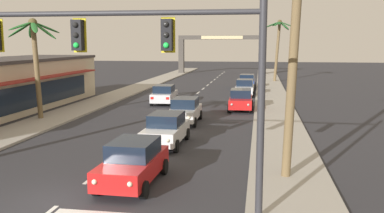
{
  "coord_description": "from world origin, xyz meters",
  "views": [
    {
      "loc": [
        6.55,
        -12.7,
        5.36
      ],
      "look_at": [
        3.24,
        8.0,
        2.2
      ],
      "focal_mm": 39.64,
      "sensor_mm": 36.0,
      "label": 1
    }
  ],
  "objects_px": {
    "traffic_signal_mast": "(134,53)",
    "palm_right_nearest": "(297,3)",
    "sedan_fifth_in_queue": "(185,110)",
    "sedan_oncoming_far": "(164,94)",
    "palm_left_second": "(35,48)",
    "town_gateway_arch": "(222,49)",
    "sedan_parked_nearest_kerb": "(241,100)",
    "sedan_parked_far_kerb": "(247,81)",
    "palm_right_farthest": "(278,38)",
    "sedan_parked_mid_kerb": "(245,87)",
    "sedan_lead_at_stop_bar": "(133,162)",
    "sedan_third_in_queue": "(166,129)"
  },
  "relations": [
    {
      "from": "traffic_signal_mast",
      "to": "palm_right_nearest",
      "type": "height_order",
      "value": "palm_right_nearest"
    },
    {
      "from": "sedan_fifth_in_queue",
      "to": "sedan_oncoming_far",
      "type": "distance_m",
      "value": 9.13
    },
    {
      "from": "palm_left_second",
      "to": "town_gateway_arch",
      "type": "height_order",
      "value": "palm_left_second"
    },
    {
      "from": "sedan_parked_nearest_kerb",
      "to": "sedan_parked_far_kerb",
      "type": "bearing_deg",
      "value": 90.05
    },
    {
      "from": "traffic_signal_mast",
      "to": "palm_right_farthest",
      "type": "xyz_separation_m",
      "value": [
        6.08,
        47.14,
        1.0
      ]
    },
    {
      "from": "sedan_parked_mid_kerb",
      "to": "palm_right_nearest",
      "type": "xyz_separation_m",
      "value": [
        2.79,
        -26.71,
        5.96
      ]
    },
    {
      "from": "sedan_parked_far_kerb",
      "to": "palm_right_nearest",
      "type": "xyz_separation_m",
      "value": [
        2.78,
        -33.67,
        5.96
      ]
    },
    {
      "from": "palm_right_nearest",
      "to": "sedan_lead_at_stop_bar",
      "type": "bearing_deg",
      "value": -166.31
    },
    {
      "from": "traffic_signal_mast",
      "to": "palm_right_farthest",
      "type": "bearing_deg",
      "value": 82.65
    },
    {
      "from": "sedan_parked_nearest_kerb",
      "to": "town_gateway_arch",
      "type": "xyz_separation_m",
      "value": [
        -5.1,
        39.74,
        3.47
      ]
    },
    {
      "from": "sedan_parked_nearest_kerb",
      "to": "sedan_parked_mid_kerb",
      "type": "distance_m",
      "value": 9.42
    },
    {
      "from": "sedan_lead_at_stop_bar",
      "to": "sedan_parked_nearest_kerb",
      "type": "height_order",
      "value": "same"
    },
    {
      "from": "sedan_parked_mid_kerb",
      "to": "sedan_parked_far_kerb",
      "type": "bearing_deg",
      "value": 89.89
    },
    {
      "from": "palm_right_farthest",
      "to": "sedan_third_in_queue",
      "type": "bearing_deg",
      "value": -100.72
    },
    {
      "from": "sedan_oncoming_far",
      "to": "palm_right_nearest",
      "type": "distance_m",
      "value": 22.74
    },
    {
      "from": "sedan_third_in_queue",
      "to": "sedan_fifth_in_queue",
      "type": "xyz_separation_m",
      "value": [
        -0.11,
        6.35,
        0.0
      ]
    },
    {
      "from": "sedan_third_in_queue",
      "to": "sedan_parked_mid_kerb",
      "type": "height_order",
      "value": "same"
    },
    {
      "from": "sedan_parked_mid_kerb",
      "to": "palm_left_second",
      "type": "bearing_deg",
      "value": -130.6
    },
    {
      "from": "sedan_parked_nearest_kerb",
      "to": "palm_right_farthest",
      "type": "relative_size",
      "value": 0.53
    },
    {
      "from": "sedan_fifth_in_queue",
      "to": "palm_left_second",
      "type": "relative_size",
      "value": 0.64
    },
    {
      "from": "sedan_parked_mid_kerb",
      "to": "sedan_parked_far_kerb",
      "type": "xyz_separation_m",
      "value": [
        0.01,
        6.96,
        0.0
      ]
    },
    {
      "from": "sedan_fifth_in_queue",
      "to": "town_gateway_arch",
      "type": "bearing_deg",
      "value": 92.03
    },
    {
      "from": "sedan_fifth_in_queue",
      "to": "sedan_parked_mid_kerb",
      "type": "height_order",
      "value": "same"
    },
    {
      "from": "sedan_parked_far_kerb",
      "to": "palm_right_farthest",
      "type": "xyz_separation_m",
      "value": [
        3.83,
        9.18,
        5.19
      ]
    },
    {
      "from": "palm_left_second",
      "to": "palm_right_nearest",
      "type": "distance_m",
      "value": 19.78
    },
    {
      "from": "traffic_signal_mast",
      "to": "sedan_parked_far_kerb",
      "type": "bearing_deg",
      "value": 86.6
    },
    {
      "from": "sedan_lead_at_stop_bar",
      "to": "sedan_oncoming_far",
      "type": "distance_m",
      "value": 21.49
    },
    {
      "from": "sedan_fifth_in_queue",
      "to": "sedan_parked_far_kerb",
      "type": "relative_size",
      "value": 1.0
    },
    {
      "from": "sedan_fifth_in_queue",
      "to": "sedan_parked_far_kerb",
      "type": "distance_m",
      "value": 22.69
    },
    {
      "from": "sedan_third_in_queue",
      "to": "traffic_signal_mast",
      "type": "bearing_deg",
      "value": -83.14
    },
    {
      "from": "sedan_oncoming_far",
      "to": "palm_right_farthest",
      "type": "height_order",
      "value": "palm_right_farthest"
    },
    {
      "from": "sedan_fifth_in_queue",
      "to": "palm_right_farthest",
      "type": "bearing_deg",
      "value": 77.01
    },
    {
      "from": "sedan_fifth_in_queue",
      "to": "sedan_parked_far_kerb",
      "type": "xyz_separation_m",
      "value": [
        3.47,
        22.43,
        0.0
      ]
    },
    {
      "from": "sedan_fifth_in_queue",
      "to": "palm_left_second",
      "type": "distance_m",
      "value": 11.14
    },
    {
      "from": "sedan_parked_nearest_kerb",
      "to": "town_gateway_arch",
      "type": "relative_size",
      "value": 0.3
    },
    {
      "from": "traffic_signal_mast",
      "to": "palm_left_second",
      "type": "relative_size",
      "value": 1.59
    },
    {
      "from": "palm_left_second",
      "to": "town_gateway_arch",
      "type": "relative_size",
      "value": 0.46
    },
    {
      "from": "sedan_fifth_in_queue",
      "to": "sedan_oncoming_far",
      "type": "relative_size",
      "value": 0.99
    },
    {
      "from": "sedan_parked_far_kerb",
      "to": "palm_right_farthest",
      "type": "height_order",
      "value": "palm_right_farthest"
    },
    {
      "from": "traffic_signal_mast",
      "to": "palm_right_farthest",
      "type": "height_order",
      "value": "palm_right_farthest"
    },
    {
      "from": "traffic_signal_mast",
      "to": "palm_right_nearest",
      "type": "xyz_separation_m",
      "value": [
        5.04,
        4.28,
        1.77
      ]
    },
    {
      "from": "palm_right_nearest",
      "to": "sedan_parked_far_kerb",
      "type": "bearing_deg",
      "value": 94.72
    },
    {
      "from": "sedan_third_in_queue",
      "to": "sedan_oncoming_far",
      "type": "bearing_deg",
      "value": 103.16
    },
    {
      "from": "sedan_parked_nearest_kerb",
      "to": "palm_right_nearest",
      "type": "distance_m",
      "value": 18.5
    },
    {
      "from": "sedan_third_in_queue",
      "to": "palm_right_farthest",
      "type": "distance_m",
      "value": 38.98
    },
    {
      "from": "sedan_third_in_queue",
      "to": "sedan_parked_nearest_kerb",
      "type": "bearing_deg",
      "value": 74.78
    },
    {
      "from": "traffic_signal_mast",
      "to": "palm_left_second",
      "type": "distance_m",
      "value": 18.86
    },
    {
      "from": "sedan_lead_at_stop_bar",
      "to": "sedan_third_in_queue",
      "type": "distance_m",
      "value": 6.36
    },
    {
      "from": "sedan_lead_at_stop_bar",
      "to": "sedan_third_in_queue",
      "type": "bearing_deg",
      "value": 91.16
    },
    {
      "from": "palm_right_nearest",
      "to": "palm_right_farthest",
      "type": "bearing_deg",
      "value": 88.6
    }
  ]
}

